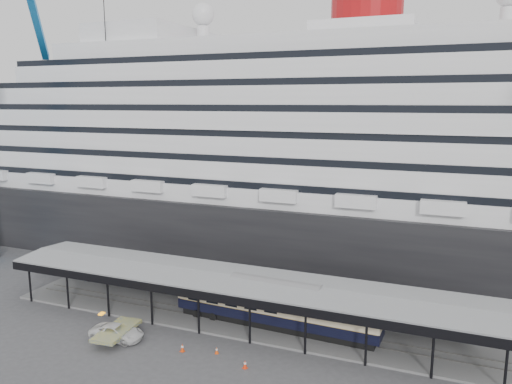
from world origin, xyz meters
TOP-DOWN VIEW (x-y plane):
  - ground at (0.00, 0.00)m, footprint 200.00×200.00m
  - cruise_ship at (0.05, 32.00)m, footprint 130.00×30.00m
  - platform_canopy at (0.00, 5.00)m, footprint 56.00×9.18m
  - port_truck at (-10.07, -3.39)m, footprint 5.73×3.00m
  - pullman_carriage at (4.14, 5.00)m, footprint 22.73×3.89m
  - traffic_cone_left at (-2.58, -3.10)m, footprint 0.50×0.50m
  - traffic_cone_mid at (0.72, -2.23)m, footprint 0.46×0.46m
  - traffic_cone_right at (4.31, -3.68)m, footprint 0.54×0.54m

SIDE VIEW (x-z plane):
  - ground at x=0.00m, z-range 0.00..0.00m
  - traffic_cone_mid at x=0.72m, z-range 0.00..0.68m
  - traffic_cone_right at x=4.31m, z-range 0.00..0.80m
  - traffic_cone_left at x=-2.58m, z-range 0.00..0.82m
  - port_truck at x=-10.07m, z-range 0.00..1.54m
  - platform_canopy at x=0.00m, z-range -0.29..5.01m
  - pullman_carriage at x=4.14m, z-range -8.41..13.80m
  - cruise_ship at x=0.05m, z-range -3.60..40.30m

